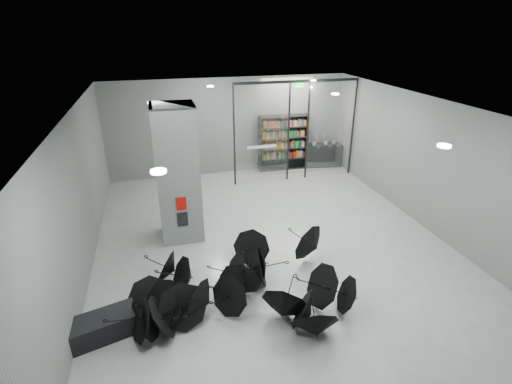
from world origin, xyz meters
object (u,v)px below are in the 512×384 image
object	(u,v)px
column	(178,174)
bench	(101,327)
shop_counter	(322,155)
umbrella_cluster	(236,293)
bookshelf	(283,143)

from	to	relation	value
column	bench	world-z (taller)	column
bench	shop_counter	distance (m)	12.14
column	umbrella_cluster	size ratio (longest dim) A/B	0.71
bookshelf	shop_counter	bearing A→B (deg)	-1.33
bench	shop_counter	world-z (taller)	shop_counter
bench	shop_counter	xyz separation A→B (m)	(8.68, 8.48, 0.26)
bench	umbrella_cluster	bearing A→B (deg)	-10.72
bench	bookshelf	world-z (taller)	bookshelf
bench	bookshelf	distance (m)	10.99
bookshelf	shop_counter	size ratio (longest dim) A/B	1.43
column	shop_counter	world-z (taller)	column
bookshelf	umbrella_cluster	bearing A→B (deg)	-114.13
shop_counter	bookshelf	bearing A→B (deg)	-173.03
bookshelf	column	bearing A→B (deg)	-134.41
column	bench	size ratio (longest dim) A/B	2.68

